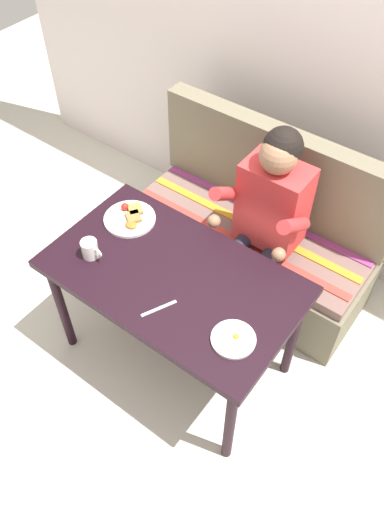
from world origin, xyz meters
name	(u,v)px	position (x,y,z in m)	size (l,w,h in m)	color
ground_plane	(176,355)	(0.00, 0.00, 0.00)	(8.00, 8.00, 0.00)	beige
back_wall	(322,50)	(0.00, 1.27, 1.30)	(4.40, 0.10, 2.60)	silver
table	(173,285)	(0.00, 0.00, 0.65)	(1.20, 0.70, 0.73)	black
couch	(253,237)	(0.00, 0.76, 0.33)	(1.44, 0.56, 1.00)	#6C644F
person	(265,214)	(0.14, 0.59, 0.74)	(0.45, 0.61, 1.21)	red
plate_breakfast	(130,218)	(-0.40, 0.15, 0.74)	(0.26, 0.26, 0.05)	white
plate_eggs	(233,339)	(0.42, -0.13, 0.74)	(0.19, 0.19, 0.04)	white
coffee_mug	(90,249)	(-0.38, -0.14, 0.78)	(0.12, 0.08, 0.09)	white
fork	(159,308)	(0.07, -0.19, 0.73)	(0.01, 0.17, 0.01)	silver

